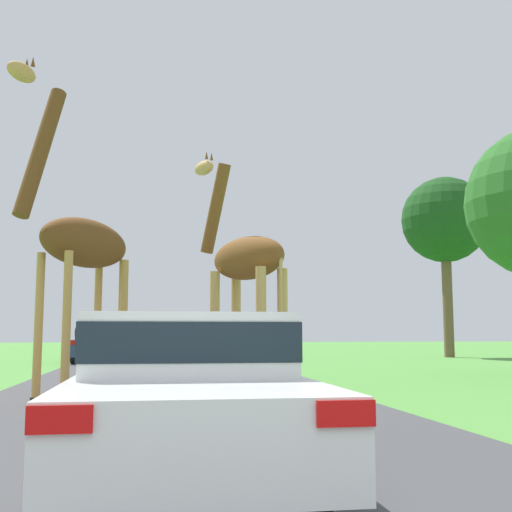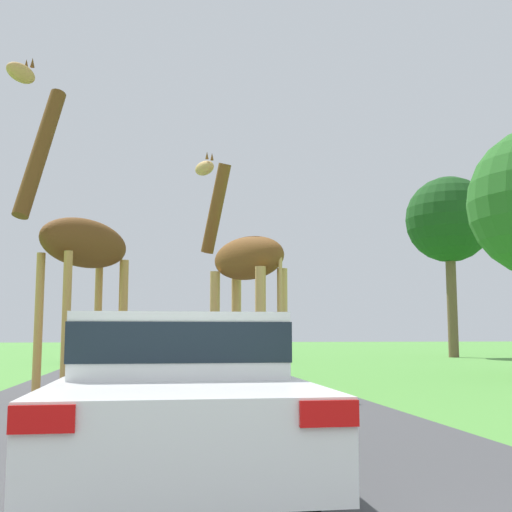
# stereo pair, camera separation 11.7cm
# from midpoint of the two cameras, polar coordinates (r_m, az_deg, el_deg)

# --- Properties ---
(road) EXTENTS (6.50, 120.00, 0.00)m
(road) POSITION_cam_midpoint_polar(r_m,az_deg,el_deg) (31.39, -8.87, -8.84)
(road) COLOR #424244
(road) RESTS_ON ground
(giraffe_near_road) EXTENTS (1.79, 2.40, 4.87)m
(giraffe_near_road) POSITION_cam_midpoint_polar(r_m,az_deg,el_deg) (12.24, -1.36, -1.22)
(giraffe_near_road) COLOR tan
(giraffe_near_road) RESTS_ON ground
(giraffe_companion) EXTENTS (2.09, 2.72, 5.54)m
(giraffe_companion) POSITION_cam_midpoint_polar(r_m,az_deg,el_deg) (11.61, -15.66, 1.23)
(giraffe_companion) COLOR tan
(giraffe_companion) RESTS_ON ground
(car_lead_maroon) EXTENTS (1.70, 4.56, 1.27)m
(car_lead_maroon) POSITION_cam_midpoint_polar(r_m,az_deg,el_deg) (5.50, -7.08, -11.41)
(car_lead_maroon) COLOR silver
(car_lead_maroon) RESTS_ON ground
(car_queue_right) EXTENTS (1.99, 4.09, 1.35)m
(car_queue_right) POSITION_cam_midpoint_polar(r_m,az_deg,el_deg) (29.79, -5.38, -7.62)
(car_queue_right) COLOR gray
(car_queue_right) RESTS_ON ground
(car_queue_left) EXTENTS (1.84, 4.78, 1.35)m
(car_queue_left) POSITION_cam_midpoint_polar(r_m,az_deg,el_deg) (17.19, -5.15, -8.17)
(car_queue_left) COLOR silver
(car_queue_left) RESTS_ON ground
(car_far_ahead) EXTENTS (1.97, 4.33, 1.40)m
(car_far_ahead) POSITION_cam_midpoint_polar(r_m,az_deg,el_deg) (24.52, -3.33, -7.73)
(car_far_ahead) COLOR maroon
(car_far_ahead) RESTS_ON ground
(car_verge_right) EXTENTS (1.72, 4.46, 1.31)m
(car_verge_right) POSITION_cam_midpoint_polar(r_m,az_deg,el_deg) (26.21, -14.01, -7.58)
(car_verge_right) COLOR navy
(car_verge_right) RESTS_ON ground
(tree_centre_back) EXTENTS (4.12, 4.12, 8.62)m
(tree_centre_back) POSITION_cam_midpoint_polar(r_m,az_deg,el_deg) (32.20, 16.34, 3.00)
(tree_centre_back) COLOR brown
(tree_centre_back) RESTS_ON ground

